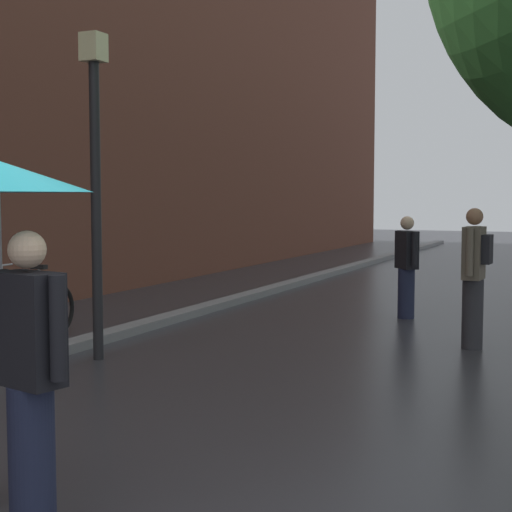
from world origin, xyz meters
TOP-DOWN VIEW (x-y plane):
  - kerb_strip at (-3.20, 10.00)m, footprint 0.30×36.00m
  - parked_bicycle_3 at (-4.54, 4.91)m, footprint 1.12×0.77m
  - street_lamp_post at (-2.60, 3.88)m, footprint 0.24×0.24m
  - pedestrian_walking_midground at (-0.02, 8.35)m, footprint 0.43×0.47m
  - pedestrian_walking_far at (1.29, 6.31)m, footprint 0.35×0.59m

SIDE VIEW (x-z plane):
  - kerb_strip at x=-3.20m, z-range 0.00..0.12m
  - parked_bicycle_3 at x=-4.54m, z-range -0.10..0.86m
  - pedestrian_walking_midground at x=-0.02m, z-range 0.01..1.61m
  - pedestrian_walking_far at x=1.29m, z-range 0.05..1.81m
  - street_lamp_post at x=-2.60m, z-range 0.35..4.09m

